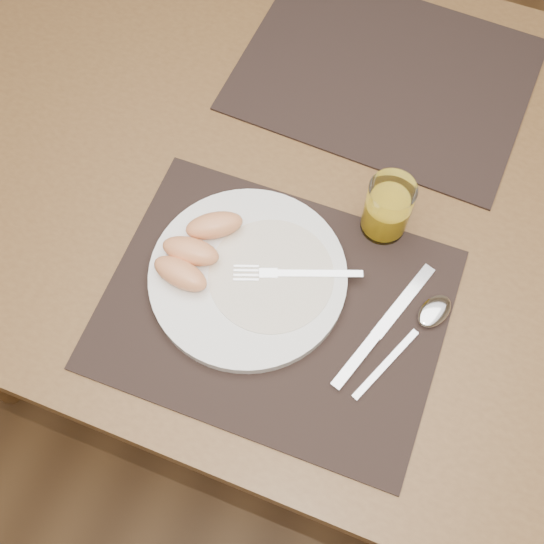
{
  "coord_description": "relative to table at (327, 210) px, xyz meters",
  "views": [
    {
      "loc": [
        0.12,
        -0.54,
        1.6
      ],
      "look_at": [
        -0.02,
        -0.18,
        0.77
      ],
      "focal_mm": 45.0,
      "sensor_mm": 36.0,
      "label": 1
    }
  ],
  "objects": [
    {
      "name": "ground",
      "position": [
        0.0,
        0.0,
        -0.67
      ],
      "size": [
        5.0,
        5.0,
        0.0
      ],
      "primitive_type": "plane",
      "color": "brown",
      "rests_on": "ground"
    },
    {
      "name": "table",
      "position": [
        0.0,
        0.0,
        0.0
      ],
      "size": [
        1.4,
        0.9,
        0.75
      ],
      "color": "brown",
      "rests_on": "ground"
    },
    {
      "name": "placemat_near",
      "position": [
        -0.0,
        -0.22,
        0.09
      ],
      "size": [
        0.46,
        0.36,
        0.0
      ],
      "primitive_type": "cube",
      "rotation": [
        0.0,
        0.0,
        0.02
      ],
      "color": "black",
      "rests_on": "table"
    },
    {
      "name": "placemat_far",
      "position": [
        0.01,
        0.22,
        0.09
      ],
      "size": [
        0.46,
        0.37,
        0.0
      ],
      "primitive_type": "cube",
      "rotation": [
        0.0,
        0.0,
        -0.04
      ],
      "color": "black",
      "rests_on": "table"
    },
    {
      "name": "plate",
      "position": [
        -0.05,
        -0.19,
        0.1
      ],
      "size": [
        0.27,
        0.27,
        0.02
      ],
      "primitive_type": "cylinder",
      "color": "white",
      "rests_on": "placemat_near"
    },
    {
      "name": "plate_dressing",
      "position": [
        -0.02,
        -0.18,
        0.1
      ],
      "size": [
        0.17,
        0.17,
        0.0
      ],
      "color": "white",
      "rests_on": "plate"
    },
    {
      "name": "fork",
      "position": [
        -0.0,
        -0.17,
        0.11
      ],
      "size": [
        0.17,
        0.08,
        0.0
      ],
      "color": "silver",
      "rests_on": "plate"
    },
    {
      "name": "knife",
      "position": [
        0.14,
        -0.21,
        0.09
      ],
      "size": [
        0.08,
        0.21,
        0.01
      ],
      "color": "silver",
      "rests_on": "placemat_near"
    },
    {
      "name": "spoon",
      "position": [
        0.19,
        -0.16,
        0.09
      ],
      "size": [
        0.09,
        0.19,
        0.01
      ],
      "color": "silver",
      "rests_on": "placemat_near"
    },
    {
      "name": "juice_glass",
      "position": [
        0.09,
        -0.05,
        0.13
      ],
      "size": [
        0.06,
        0.06,
        0.1
      ],
      "color": "white",
      "rests_on": "placemat_near"
    },
    {
      "name": "grapefruit_wedges",
      "position": [
        -0.13,
        -0.19,
        0.12
      ],
      "size": [
        0.1,
        0.15,
        0.03
      ],
      "color": "#E3945C",
      "rests_on": "plate"
    }
  ]
}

